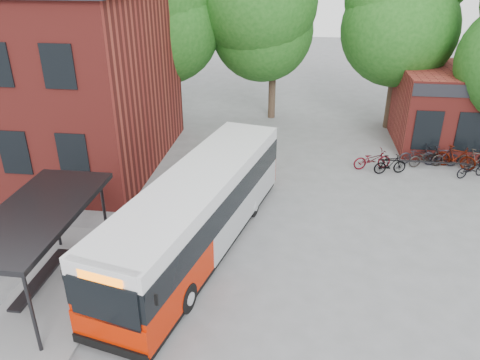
# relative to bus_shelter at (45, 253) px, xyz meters

# --- Properties ---
(ground) EXTENTS (100.00, 100.00, 0.00)m
(ground) POSITION_rel_bus_shelter_xyz_m (4.50, 1.00, -1.45)
(ground) COLOR slate
(bus_shelter) EXTENTS (3.60, 7.00, 2.90)m
(bus_shelter) POSITION_rel_bus_shelter_xyz_m (0.00, 0.00, 0.00)
(bus_shelter) COLOR #252528
(bus_shelter) RESTS_ON ground
(bike_rail) EXTENTS (5.20, 0.10, 0.38)m
(bike_rail) POSITION_rel_bus_shelter_xyz_m (13.78, 11.00, -1.26)
(bike_rail) COLOR #252528
(bike_rail) RESTS_ON ground
(tree_0) EXTENTS (7.92, 7.92, 11.00)m
(tree_0) POSITION_rel_bus_shelter_xyz_m (-1.50, 17.00, 4.05)
(tree_0) COLOR #194C14
(tree_0) RESTS_ON ground
(tree_1) EXTENTS (7.92, 7.92, 10.40)m
(tree_1) POSITION_rel_bus_shelter_xyz_m (5.50, 18.00, 3.75)
(tree_1) COLOR #194C14
(tree_1) RESTS_ON ground
(tree_2) EXTENTS (7.92, 7.92, 11.00)m
(tree_2) POSITION_rel_bus_shelter_xyz_m (12.50, 17.00, 4.05)
(tree_2) COLOR #194C14
(tree_2) RESTS_ON ground
(city_bus) EXTENTS (4.79, 11.25, 2.80)m
(city_bus) POSITION_rel_bus_shelter_xyz_m (4.00, 3.04, -0.05)
(city_bus) COLOR #B91900
(city_bus) RESTS_ON ground
(bicycle_0) EXTENTS (1.96, 1.16, 0.97)m
(bicycle_0) POSITION_rel_bus_shelter_xyz_m (10.83, 10.67, -0.96)
(bicycle_0) COLOR #4B0710
(bicycle_0) RESTS_ON ground
(bicycle_1) EXTENTS (1.64, 0.83, 0.95)m
(bicycle_1) POSITION_rel_bus_shelter_xyz_m (11.61, 10.20, -0.98)
(bicycle_1) COLOR black
(bicycle_1) RESTS_ON ground
(bicycle_2) EXTENTS (1.88, 1.00, 0.94)m
(bicycle_2) POSITION_rel_bus_shelter_xyz_m (13.12, 11.61, -0.98)
(bicycle_2) COLOR black
(bicycle_2) RESTS_ON ground
(bicycle_3) EXTENTS (1.68, 0.50, 1.00)m
(bicycle_3) POSITION_rel_bus_shelter_xyz_m (14.22, 11.45, -0.95)
(bicycle_3) COLOR black
(bicycle_3) RESTS_ON ground
(bicycle_4) EXTENTS (1.87, 1.06, 0.93)m
(bicycle_4) POSITION_rel_bus_shelter_xyz_m (13.49, 11.24, -0.98)
(bicycle_4) COLOR black
(bicycle_4) RESTS_ON ground
(bicycle_5) EXTENTS (1.91, 1.24, 1.12)m
(bicycle_5) POSITION_rel_bus_shelter_xyz_m (14.84, 11.26, -0.89)
(bicycle_5) COLOR #390C03
(bicycle_5) RESTS_ON ground
(bicycle_6) EXTENTS (1.67, 1.15, 0.83)m
(bicycle_6) POSITION_rel_bus_shelter_xyz_m (15.30, 10.28, -1.03)
(bicycle_6) COLOR black
(bicycle_6) RESTS_ON ground
(bicycle_7) EXTENTS (1.74, 1.09, 1.01)m
(bicycle_7) POSITION_rel_bus_shelter_xyz_m (15.82, 11.20, -0.94)
(bicycle_7) COLOR #2A2520
(bicycle_7) RESTS_ON ground
(bicycle_extra_0) EXTENTS (1.62, 1.02, 0.95)m
(bicycle_extra_0) POSITION_rel_bus_shelter_xyz_m (15.98, 11.98, -0.98)
(bicycle_extra_0) COLOR black
(bicycle_extra_0) RESTS_ON ground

